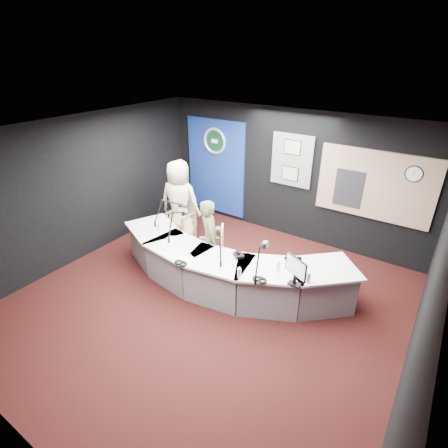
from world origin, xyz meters
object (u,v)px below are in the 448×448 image
Objects in this scene: person_man at (180,201)px; armchair_right at (210,250)px; armchair_left at (181,220)px; broadcast_desk at (223,268)px; person_woman at (210,239)px.

armchair_right is at bearing 137.23° from person_man.
person_man is at bearing 0.00° from armchair_left.
armchair_left is 1.52m from armchair_right.
person_man reaches higher than broadcast_desk.
person_man is (0.00, 0.00, 0.45)m from armchair_left.
person_woman is at bearing 137.23° from person_man.
armchair_right is (1.33, -0.73, 0.06)m from armchair_left.
person_woman is (1.33, -0.73, -0.15)m from person_man.
armchair_right reaches higher than armchair_left.
person_man is (-1.33, 0.73, 0.39)m from armchair_right.
broadcast_desk is 2.48× the size of person_man.
armchair_left is 0.88× the size of armchair_right.
broadcast_desk is 0.47m from armchair_right.
person_woman is at bearing 0.00° from armchair_right.
armchair_right is at bearing -26.19° from armchair_left.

